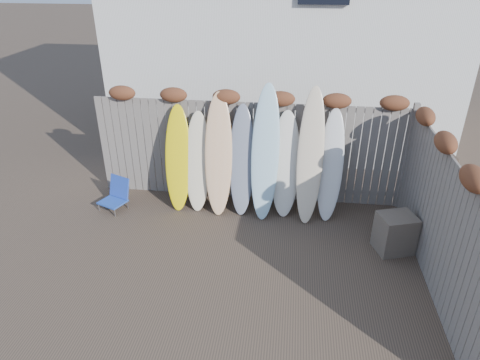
# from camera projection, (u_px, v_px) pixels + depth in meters

# --- Properties ---
(ground) EXTENTS (80.00, 80.00, 0.00)m
(ground) POSITION_uv_depth(u_px,v_px,m) (230.00, 271.00, 6.71)
(ground) COLOR #493A2D
(back_fence) EXTENTS (6.05, 0.28, 2.24)m
(back_fence) POSITION_uv_depth(u_px,v_px,m) (251.00, 143.00, 8.26)
(back_fence) COLOR slate
(back_fence) RESTS_ON ground
(right_fence) EXTENTS (0.28, 4.40, 2.24)m
(right_fence) POSITION_uv_depth(u_px,v_px,m) (440.00, 214.00, 6.07)
(right_fence) COLOR slate
(right_fence) RESTS_ON ground
(house) EXTENTS (8.50, 5.50, 6.33)m
(house) POSITION_uv_depth(u_px,v_px,m) (286.00, 9.00, 10.88)
(house) COLOR silver
(house) RESTS_ON ground
(beach_chair) EXTENTS (0.61, 0.63, 0.61)m
(beach_chair) POSITION_uv_depth(u_px,v_px,m) (116.00, 194.00, 8.31)
(beach_chair) COLOR #234CB2
(beach_chair) RESTS_ON ground
(wooden_crate) EXTENTS (0.69, 0.63, 0.67)m
(wooden_crate) POSITION_uv_depth(u_px,v_px,m) (395.00, 233.00, 7.06)
(wooden_crate) COLOR #6C6251
(wooden_crate) RESTS_ON ground
(lattice_panel) EXTENTS (0.21, 1.21, 1.83)m
(lattice_panel) POSITION_uv_depth(u_px,v_px,m) (428.00, 194.00, 7.04)
(lattice_panel) COLOR #2F261C
(lattice_panel) RESTS_ON ground
(surfboard_0) EXTENTS (0.54, 0.74, 1.96)m
(surfboard_0) POSITION_uv_depth(u_px,v_px,m) (178.00, 158.00, 8.13)
(surfboard_0) COLOR yellow
(surfboard_0) RESTS_ON ground
(surfboard_1) EXTENTS (0.51, 0.68, 1.85)m
(surfboard_1) POSITION_uv_depth(u_px,v_px,m) (198.00, 162.00, 8.12)
(surfboard_1) COLOR beige
(surfboard_1) RESTS_ON ground
(surfboard_2) EXTENTS (0.58, 0.82, 2.23)m
(surfboard_2) POSITION_uv_depth(u_px,v_px,m) (219.00, 155.00, 7.96)
(surfboard_2) COLOR #FFDA79
(surfboard_2) RESTS_ON ground
(surfboard_3) EXTENTS (0.51, 0.74, 2.02)m
(surfboard_3) POSITION_uv_depth(u_px,v_px,m) (242.00, 160.00, 7.98)
(surfboard_3) COLOR slate
(surfboard_3) RESTS_ON ground
(surfboard_4) EXTENTS (0.53, 0.85, 2.42)m
(surfboard_4) POSITION_uv_depth(u_px,v_px,m) (265.00, 153.00, 7.80)
(surfboard_4) COLOR #AAD6E9
(surfboard_4) RESTS_ON ground
(surfboard_5) EXTENTS (0.55, 0.70, 1.93)m
(surfboard_5) POSITION_uv_depth(u_px,v_px,m) (285.00, 164.00, 7.93)
(surfboard_5) COLOR silver
(surfboard_5) RESTS_ON ground
(surfboard_6) EXTENTS (0.51, 0.86, 2.40)m
(surfboard_6) POSITION_uv_depth(u_px,v_px,m) (310.00, 156.00, 7.69)
(surfboard_6) COLOR beige
(surfboard_6) RESTS_ON ground
(surfboard_7) EXTENTS (0.50, 0.75, 2.01)m
(surfboard_7) POSITION_uv_depth(u_px,v_px,m) (331.00, 166.00, 7.80)
(surfboard_7) COLOR silver
(surfboard_7) RESTS_ON ground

